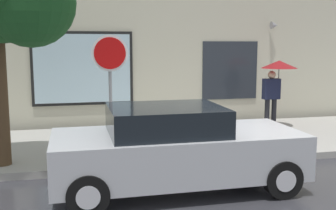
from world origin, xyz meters
The scene contains 7 objects.
ground_plane centered at (0.00, 0.00, 0.00)m, with size 60.00×60.00×0.00m, color #333338.
sidewalk centered at (0.00, 3.00, 0.07)m, with size 20.00×4.00×0.15m, color #A3A099.
building_facade centered at (-0.02, 5.50, 3.48)m, with size 20.00×0.67×7.00m.
parked_car centered at (-1.08, -0.11, 0.72)m, with size 4.23×1.86×1.46m.
fire_hydrant centered at (0.12, 1.79, 0.55)m, with size 0.30×0.44×0.81m.
pedestrian_with_umbrella centered at (2.86, 3.79, 1.68)m, with size 1.02×1.02×1.91m.
stop_sign centered at (-2.00, 1.85, 1.95)m, with size 0.76×0.10×2.55m.
Camera 1 is at (-2.77, -6.76, 2.50)m, focal length 43.76 mm.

